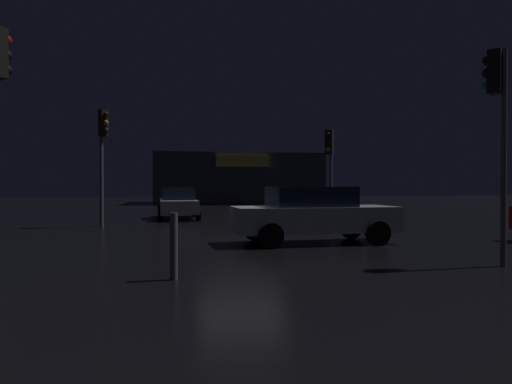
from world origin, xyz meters
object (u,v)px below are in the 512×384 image
(traffic_signal_cross_left, at_px, (330,156))
(traffic_signal_cross_right, at_px, (497,102))
(car_far, at_px, (313,214))
(store_building, at_px, (235,179))
(traffic_signal_main, at_px, (103,145))
(car_crossing, at_px, (178,203))

(traffic_signal_cross_left, distance_m, traffic_signal_cross_right, 10.41)
(traffic_signal_cross_left, xyz_separation_m, car_far, (-2.50, -6.18, -2.02))
(traffic_signal_cross_left, bearing_deg, store_building, 91.86)
(traffic_signal_main, distance_m, traffic_signal_cross_right, 14.15)
(traffic_signal_main, bearing_deg, traffic_signal_cross_left, -2.39)
(traffic_signal_main, height_order, traffic_signal_cross_right, traffic_signal_main)
(store_building, xyz_separation_m, traffic_signal_cross_right, (0.91, -36.24, 1.03))
(traffic_signal_main, distance_m, car_crossing, 5.69)
(traffic_signal_cross_left, bearing_deg, car_far, -111.98)
(store_building, height_order, traffic_signal_cross_left, store_building)
(traffic_signal_cross_left, xyz_separation_m, car_crossing, (-6.20, 4.63, -2.06))
(store_building, distance_m, traffic_signal_main, 26.79)
(car_crossing, bearing_deg, car_far, -71.10)
(traffic_signal_cross_right, bearing_deg, traffic_signal_main, 130.40)
(car_far, bearing_deg, store_building, 87.04)
(traffic_signal_main, relative_size, traffic_signal_cross_right, 1.06)
(car_far, bearing_deg, traffic_signal_main, 135.16)
(traffic_signal_main, xyz_separation_m, traffic_signal_cross_left, (9.10, -0.38, -0.38))
(traffic_signal_cross_left, distance_m, car_crossing, 8.00)
(car_far, height_order, car_crossing, car_far)
(traffic_signal_main, height_order, car_far, traffic_signal_main)
(store_building, bearing_deg, car_crossing, -104.17)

